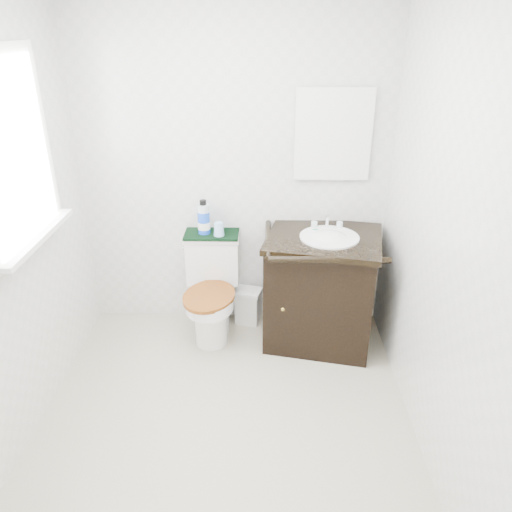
{
  "coord_description": "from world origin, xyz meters",
  "views": [
    {
      "loc": [
        0.23,
        -2.23,
        2.16
      ],
      "look_at": [
        0.17,
        0.75,
        0.74
      ],
      "focal_mm": 35.0,
      "sensor_mm": 36.0,
      "label": 1
    }
  ],
  "objects_px": {
    "vanity": "(321,286)",
    "trash_bin": "(248,305)",
    "cup": "(219,229)",
    "mouthwash_bottle": "(204,218)",
    "toilet": "(212,293)"
  },
  "relations": [
    {
      "from": "toilet",
      "to": "vanity",
      "type": "bearing_deg",
      "value": -4.88
    },
    {
      "from": "trash_bin",
      "to": "cup",
      "type": "xyz_separation_m",
      "value": [
        -0.2,
        -0.05,
        0.66
      ]
    },
    {
      "from": "toilet",
      "to": "vanity",
      "type": "height_order",
      "value": "vanity"
    },
    {
      "from": "vanity",
      "to": "trash_bin",
      "type": "bearing_deg",
      "value": 159.79
    },
    {
      "from": "trash_bin",
      "to": "mouthwash_bottle",
      "type": "relative_size",
      "value": 1.14
    },
    {
      "from": "vanity",
      "to": "trash_bin",
      "type": "xyz_separation_m",
      "value": [
        -0.53,
        0.2,
        -0.29
      ]
    },
    {
      "from": "trash_bin",
      "to": "mouthwash_bottle",
      "type": "xyz_separation_m",
      "value": [
        -0.31,
        -0.01,
        0.73
      ]
    },
    {
      "from": "toilet",
      "to": "mouthwash_bottle",
      "type": "distance_m",
      "value": 0.56
    },
    {
      "from": "vanity",
      "to": "cup",
      "type": "xyz_separation_m",
      "value": [
        -0.74,
        0.15,
        0.37
      ]
    },
    {
      "from": "trash_bin",
      "to": "cup",
      "type": "relative_size",
      "value": 2.93
    },
    {
      "from": "toilet",
      "to": "mouthwash_bottle",
      "type": "bearing_deg",
      "value": 113.63
    },
    {
      "from": "vanity",
      "to": "cup",
      "type": "distance_m",
      "value": 0.84
    },
    {
      "from": "mouthwash_bottle",
      "to": "vanity",
      "type": "bearing_deg",
      "value": -12.51
    },
    {
      "from": "toilet",
      "to": "cup",
      "type": "bearing_deg",
      "value": 53.99
    },
    {
      "from": "trash_bin",
      "to": "cup",
      "type": "bearing_deg",
      "value": -166.12
    }
  ]
}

